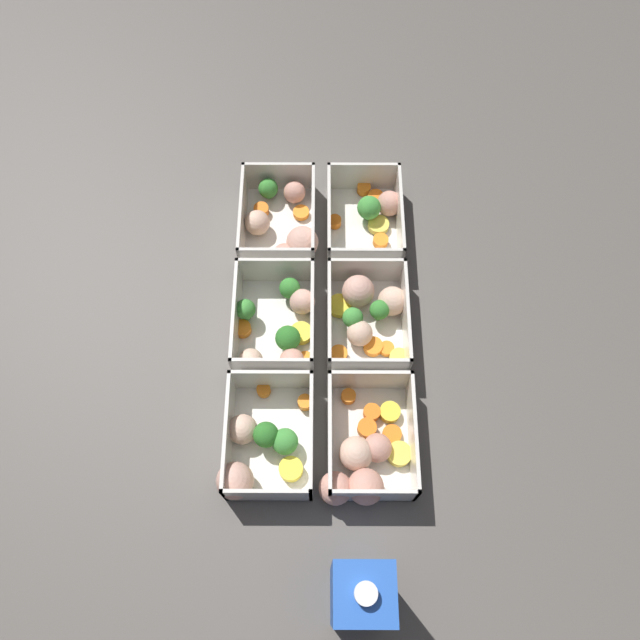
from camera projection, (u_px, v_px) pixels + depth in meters
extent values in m
plane|color=#56514C|center=(320.00, 326.00, 0.97)|extent=(4.00, 4.00, 0.00)
cube|color=silver|center=(278.00, 227.00, 1.04)|extent=(0.17, 0.12, 0.00)
cube|color=silver|center=(242.00, 217.00, 1.01)|extent=(0.17, 0.01, 0.07)
cube|color=silver|center=(313.00, 217.00, 1.01)|extent=(0.17, 0.01, 0.07)
cube|color=silver|center=(279.00, 176.00, 1.04)|extent=(0.01, 0.12, 0.07)
cube|color=silver|center=(276.00, 260.00, 0.98)|extent=(0.01, 0.12, 0.07)
sphere|color=#D19E8C|center=(302.00, 242.00, 0.99)|extent=(0.06, 0.06, 0.05)
cylinder|color=orange|center=(300.00, 213.00, 1.04)|extent=(0.03, 0.03, 0.01)
cylinder|color=orange|center=(261.00, 210.00, 1.04)|extent=(0.03, 0.03, 0.01)
cylinder|color=#DBC647|center=(260.00, 262.00, 1.00)|extent=(0.05, 0.05, 0.01)
sphere|color=beige|center=(257.00, 223.00, 1.02)|extent=(0.06, 0.06, 0.04)
cylinder|color=#49883F|center=(268.00, 195.00, 1.06)|extent=(0.01, 0.01, 0.01)
sphere|color=#388433|center=(267.00, 188.00, 1.04)|extent=(0.03, 0.03, 0.03)
sphere|color=tan|center=(294.00, 192.00, 1.04)|extent=(0.05, 0.05, 0.04)
sphere|color=tan|center=(284.00, 254.00, 0.99)|extent=(0.05, 0.05, 0.04)
cube|color=silver|center=(275.00, 326.00, 0.96)|extent=(0.17, 0.12, 0.00)
cube|color=silver|center=(235.00, 317.00, 0.94)|extent=(0.17, 0.01, 0.07)
cube|color=silver|center=(312.00, 317.00, 0.94)|extent=(0.17, 0.01, 0.07)
cube|color=silver|center=(275.00, 270.00, 0.97)|extent=(0.01, 0.12, 0.07)
cube|color=silver|center=(272.00, 368.00, 0.90)|extent=(0.01, 0.12, 0.07)
sphere|color=beige|center=(250.00, 361.00, 0.92)|extent=(0.05, 0.05, 0.04)
cylinder|color=#407A37|center=(288.00, 343.00, 0.94)|extent=(0.01, 0.01, 0.01)
sphere|color=#2D7228|center=(287.00, 338.00, 0.92)|extent=(0.04, 0.04, 0.04)
cylinder|color=orange|center=(242.00, 329.00, 0.95)|extent=(0.03, 0.03, 0.01)
cylinder|color=orange|center=(304.00, 360.00, 0.93)|extent=(0.03, 0.03, 0.01)
cylinder|color=yellow|center=(300.00, 333.00, 0.95)|extent=(0.05, 0.05, 0.01)
sphere|color=tan|center=(291.00, 360.00, 0.92)|extent=(0.04, 0.04, 0.04)
sphere|color=#D19E8C|center=(302.00, 302.00, 0.96)|extent=(0.04, 0.04, 0.04)
cylinder|color=#519448|center=(246.00, 315.00, 0.96)|extent=(0.01, 0.01, 0.02)
sphere|color=#42933D|center=(245.00, 309.00, 0.94)|extent=(0.03, 0.03, 0.03)
cylinder|color=#49883F|center=(290.00, 293.00, 0.98)|extent=(0.01, 0.01, 0.01)
sphere|color=#388433|center=(289.00, 288.00, 0.96)|extent=(0.03, 0.03, 0.03)
cube|color=silver|center=(271.00, 440.00, 0.89)|extent=(0.17, 0.12, 0.00)
cube|color=silver|center=(227.00, 435.00, 0.86)|extent=(0.17, 0.01, 0.07)
cube|color=silver|center=(310.00, 435.00, 0.86)|extent=(0.17, 0.01, 0.07)
cube|color=silver|center=(271.00, 380.00, 0.89)|extent=(0.01, 0.12, 0.07)
cube|color=silver|center=(267.00, 495.00, 0.83)|extent=(0.01, 0.12, 0.07)
cylinder|color=orange|center=(263.00, 390.00, 0.91)|extent=(0.02, 0.02, 0.01)
cylinder|color=#407A37|center=(266.00, 439.00, 0.88)|extent=(0.01, 0.01, 0.02)
sphere|color=#2D7228|center=(265.00, 435.00, 0.86)|extent=(0.04, 0.04, 0.04)
cylinder|color=orange|center=(304.00, 402.00, 0.90)|extent=(0.03, 0.03, 0.02)
sphere|color=beige|center=(242.00, 429.00, 0.87)|extent=(0.06, 0.06, 0.04)
cylinder|color=yellow|center=(290.00, 469.00, 0.86)|extent=(0.04, 0.04, 0.02)
cylinder|color=#519448|center=(285.00, 445.00, 0.88)|extent=(0.01, 0.01, 0.01)
sphere|color=#42933D|center=(284.00, 441.00, 0.86)|extent=(0.04, 0.04, 0.04)
sphere|color=#D19E8C|center=(234.00, 481.00, 0.84)|extent=(0.07, 0.07, 0.05)
cube|color=silver|center=(362.00, 228.00, 1.04)|extent=(0.17, 0.12, 0.00)
cube|color=silver|center=(328.00, 217.00, 1.01)|extent=(0.17, 0.01, 0.07)
cube|color=silver|center=(399.00, 217.00, 1.01)|extent=(0.17, 0.01, 0.07)
cube|color=silver|center=(362.00, 176.00, 1.04)|extent=(0.01, 0.12, 0.07)
cube|color=silver|center=(365.00, 260.00, 0.98)|extent=(0.01, 0.12, 0.07)
cylinder|color=#519448|center=(367.00, 215.00, 1.04)|extent=(0.01, 0.01, 0.01)
sphere|color=#42933D|center=(368.00, 208.00, 1.02)|extent=(0.04, 0.04, 0.04)
sphere|color=tan|center=(389.00, 203.00, 1.03)|extent=(0.04, 0.04, 0.04)
cylinder|color=#DBC647|center=(378.00, 225.00, 1.03)|extent=(0.04, 0.04, 0.01)
cylinder|color=orange|center=(334.00, 222.00, 1.03)|extent=(0.03, 0.03, 0.02)
cylinder|color=orange|center=(380.00, 241.00, 1.02)|extent=(0.04, 0.04, 0.01)
cylinder|color=orange|center=(375.00, 198.00, 1.05)|extent=(0.03, 0.03, 0.01)
cylinder|color=orange|center=(363.00, 189.00, 1.06)|extent=(0.03, 0.03, 0.01)
cube|color=silver|center=(365.00, 326.00, 0.96)|extent=(0.17, 0.12, 0.00)
cube|color=silver|center=(328.00, 317.00, 0.94)|extent=(0.17, 0.01, 0.07)
cube|color=silver|center=(405.00, 317.00, 0.94)|extent=(0.17, 0.01, 0.07)
cube|color=silver|center=(365.00, 270.00, 0.97)|extent=(0.01, 0.12, 0.07)
cube|color=silver|center=(368.00, 368.00, 0.90)|extent=(0.01, 0.12, 0.07)
cylinder|color=#519448|center=(351.00, 324.00, 0.95)|extent=(0.01, 0.01, 0.02)
sphere|color=#42933D|center=(352.00, 319.00, 0.94)|extent=(0.03, 0.03, 0.03)
cylinder|color=#DBC647|center=(398.00, 358.00, 0.93)|extent=(0.04, 0.04, 0.01)
sphere|color=beige|center=(359.00, 333.00, 0.93)|extent=(0.04, 0.04, 0.04)
sphere|color=#D19E8C|center=(358.00, 291.00, 0.96)|extent=(0.07, 0.07, 0.05)
cylinder|color=orange|center=(338.00, 354.00, 0.93)|extent=(0.04, 0.04, 0.01)
cylinder|color=orange|center=(386.00, 349.00, 0.94)|extent=(0.03, 0.03, 0.01)
cylinder|color=orange|center=(372.00, 347.00, 0.94)|extent=(0.04, 0.04, 0.01)
sphere|color=beige|center=(392.00, 301.00, 0.95)|extent=(0.06, 0.06, 0.05)
cylinder|color=yellow|center=(339.00, 306.00, 0.97)|extent=(0.05, 0.05, 0.01)
cylinder|color=#49883F|center=(378.00, 315.00, 0.96)|extent=(0.01, 0.01, 0.02)
sphere|color=#388433|center=(379.00, 310.00, 0.94)|extent=(0.03, 0.03, 0.03)
cube|color=silver|center=(369.00, 441.00, 0.89)|extent=(0.17, 0.12, 0.00)
cube|color=silver|center=(329.00, 435.00, 0.86)|extent=(0.17, 0.01, 0.07)
cube|color=silver|center=(412.00, 435.00, 0.86)|extent=(0.17, 0.01, 0.07)
cube|color=silver|center=(369.00, 380.00, 0.89)|extent=(0.01, 0.12, 0.07)
cube|color=silver|center=(372.00, 495.00, 0.83)|extent=(0.01, 0.12, 0.07)
sphere|color=tan|center=(365.00, 487.00, 0.84)|extent=(0.07, 0.07, 0.05)
cylinder|color=orange|center=(371.00, 412.00, 0.90)|extent=(0.03, 0.03, 0.02)
sphere|color=tan|center=(377.00, 448.00, 0.86)|extent=(0.06, 0.06, 0.04)
cylinder|color=yellow|center=(389.00, 412.00, 0.90)|extent=(0.04, 0.04, 0.01)
cylinder|color=#DBC647|center=(398.00, 454.00, 0.87)|extent=(0.05, 0.05, 0.01)
cylinder|color=orange|center=(391.00, 434.00, 0.89)|extent=(0.04, 0.04, 0.01)
cylinder|color=orange|center=(366.00, 428.00, 0.89)|extent=(0.03, 0.03, 0.02)
sphere|color=tan|center=(334.00, 488.00, 0.84)|extent=(0.05, 0.05, 0.05)
cylinder|color=orange|center=(348.00, 396.00, 0.91)|extent=(0.02, 0.02, 0.01)
sphere|color=beige|center=(355.00, 453.00, 0.85)|extent=(0.06, 0.06, 0.05)
cube|color=blue|center=(359.00, 595.00, 0.72)|extent=(0.07, 0.07, 0.19)
cylinder|color=white|center=(365.00, 594.00, 0.63)|extent=(0.02, 0.02, 0.01)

